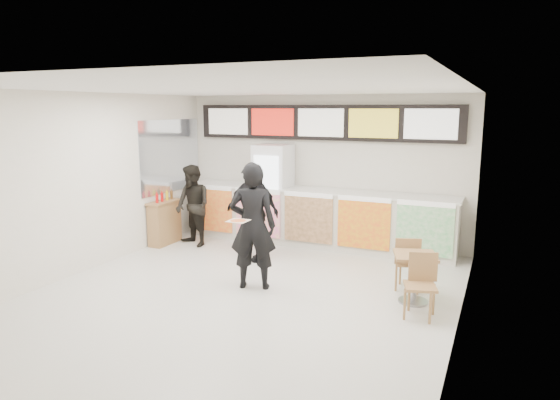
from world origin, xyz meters
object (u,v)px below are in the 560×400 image
Objects in this scene: service_counter at (315,217)px; customer_main at (253,226)px; condiment_ledge at (165,222)px; drinks_fridge at (273,193)px; cafe_table at (415,269)px; customer_left at (193,206)px; customer_mid at (252,211)px.

service_counter is 2.70m from customer_main.
condiment_ledge is at bearing -47.37° from customer_main.
cafe_table is at bearing -34.81° from drinks_fridge.
service_counter reaches higher than cafe_table.
drinks_fridge is at bearing 179.01° from service_counter.
cafe_table is at bearing 8.01° from customer_left.
customer_main reaches higher than condiment_ledge.
drinks_fridge is 2.29m from condiment_ledge.
customer_mid reaches higher than condiment_ledge.
service_counter is 3.10× the size of customer_mid.
customer_main is at bearing 172.24° from cafe_table.
drinks_fridge is at bearing 32.14° from condiment_ledge.
condiment_ledge is (-2.80, 1.50, -0.52)m from customer_main.
customer_left is 0.91× the size of customer_mid.
cafe_table is 5.28m from condiment_ledge.
customer_left is 1.54m from customer_mid.
customer_left reaches higher than cafe_table.
customer_left reaches higher than condiment_ledge.
drinks_fridge is 1.12× the size of customer_mid.
condiment_ledge is at bearing 150.57° from cafe_table.
customer_mid is at bearing 146.22° from cafe_table.
customer_mid is at bearing -117.20° from service_counter.
service_counter is 2.86× the size of customer_main.
service_counter is at bearing 48.26° from customer_left.
customer_left is at bearing 12.05° from condiment_ledge.
customer_mid is at bearing -80.56° from drinks_fridge.
drinks_fridge is at bearing 62.69° from customer_left.
drinks_fridge is 1.41m from customer_mid.
customer_mid reaches higher than cafe_table.
condiment_ledge is at bearing 178.13° from customer_mid.
drinks_fridge is 4.03m from cafe_table.
customer_left is 4.73m from cafe_table.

